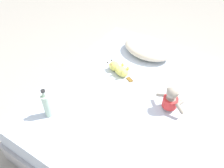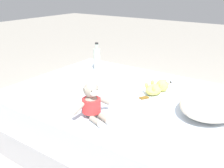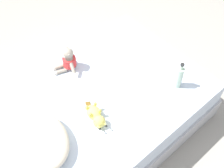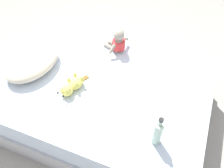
{
  "view_description": "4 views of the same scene",
  "coord_description": "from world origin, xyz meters",
  "px_view_note": "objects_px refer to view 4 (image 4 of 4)",
  "views": [
    {
      "loc": [
        0.67,
        -1.28,
        1.87
      ],
      "look_at": [
        -0.07,
        -0.1,
        0.57
      ],
      "focal_mm": 34.97,
      "sensor_mm": 36.0,
      "label": 1
    },
    {
      "loc": [
        1.57,
        0.94,
        1.27
      ],
      "look_at": [
        0.03,
        -0.13,
        0.55
      ],
      "focal_mm": 41.15,
      "sensor_mm": 36.0,
      "label": 2
    },
    {
      "loc": [
        -1.19,
        0.9,
        2.48
      ],
      "look_at": [
        -0.04,
        -0.11,
        0.58
      ],
      "focal_mm": 46.62,
      "sensor_mm": 36.0,
      "label": 3
    },
    {
      "loc": [
        -1.21,
        -0.6,
        1.99
      ],
      "look_at": [
        -0.06,
        -0.14,
        0.57
      ],
      "focal_mm": 38.24,
      "sensor_mm": 36.0,
      "label": 4
    }
  ],
  "objects_px": {
    "glass_bottle": "(158,133)",
    "bed": "(100,98)",
    "pillow": "(32,61)",
    "plush_yellow_creature": "(72,86)",
    "plush_monkey": "(118,42)"
  },
  "relations": [
    {
      "from": "pillow",
      "to": "glass_bottle",
      "type": "bearing_deg",
      "value": -104.0
    },
    {
      "from": "glass_bottle",
      "to": "pillow",
      "type": "bearing_deg",
      "value": 76.0
    },
    {
      "from": "plush_monkey",
      "to": "plush_yellow_creature",
      "type": "height_order",
      "value": "plush_monkey"
    },
    {
      "from": "glass_bottle",
      "to": "plush_yellow_creature",
      "type": "bearing_deg",
      "value": 75.23
    },
    {
      "from": "bed",
      "to": "plush_yellow_creature",
      "type": "distance_m",
      "value": 0.37
    },
    {
      "from": "bed",
      "to": "pillow",
      "type": "height_order",
      "value": "pillow"
    },
    {
      "from": "bed",
      "to": "pillow",
      "type": "xyz_separation_m",
      "value": [
        -0.06,
        0.62,
        0.31
      ]
    },
    {
      "from": "glass_bottle",
      "to": "bed",
      "type": "bearing_deg",
      "value": 58.3
    },
    {
      "from": "pillow",
      "to": "plush_yellow_creature",
      "type": "distance_m",
      "value": 0.46
    },
    {
      "from": "plush_yellow_creature",
      "to": "glass_bottle",
      "type": "distance_m",
      "value": 0.79
    },
    {
      "from": "plush_yellow_creature",
      "to": "glass_bottle",
      "type": "bearing_deg",
      "value": -104.77
    },
    {
      "from": "plush_monkey",
      "to": "glass_bottle",
      "type": "relative_size",
      "value": 1.01
    },
    {
      "from": "plush_monkey",
      "to": "glass_bottle",
      "type": "distance_m",
      "value": 0.99
    },
    {
      "from": "bed",
      "to": "plush_yellow_creature",
      "type": "bearing_deg",
      "value": 134.79
    },
    {
      "from": "pillow",
      "to": "plush_yellow_creature",
      "type": "relative_size",
      "value": 1.8
    }
  ]
}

